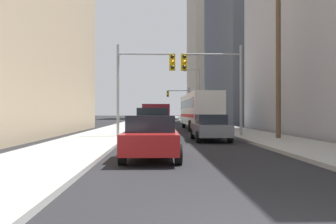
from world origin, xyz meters
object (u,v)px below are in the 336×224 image
Objects in this scene: sedan_red at (151,137)px; traffic_signal_near_left at (143,75)px; pickup_truck_black at (153,125)px; traffic_signal_near_right at (215,75)px; cargo_van_maroon at (155,117)px; city_bus at (199,110)px; sedan_grey at (210,127)px; sedan_green at (154,121)px; traffic_signal_far_right at (179,99)px.

sedan_red is 0.70× the size of traffic_signal_near_left.
traffic_signal_near_right reaches higher than pickup_truck_black.
pickup_truck_black is 0.90× the size of traffic_signal_near_left.
cargo_van_maroon reaches higher than pickup_truck_black.
traffic_signal_near_right reaches higher than sedan_red.
cargo_van_maroon is at bearing -129.53° from city_bus.
sedan_grey is 4.02m from traffic_signal_near_right.
pickup_truck_black is 13.22m from sedan_green.
city_bus reaches higher than pickup_truck_black.
pickup_truck_black reaches higher than sedan_grey.
cargo_van_maroon is 1.23× the size of sedan_green.
sedan_red is 7.91m from sedan_grey.
sedan_red is 0.99× the size of sedan_green.
traffic_signal_far_right is at bearing 82.15° from traffic_signal_near_left.
traffic_signal_near_left and traffic_signal_near_right have the same top height.
city_bus is at bearing 70.95° from pickup_truck_black.
sedan_grey is 36.39m from traffic_signal_far_right.
traffic_signal_far_right is at bearing 84.76° from sedan_red.
sedan_red and sedan_grey have the same top height.
traffic_signal_near_left reaches higher than city_bus.
sedan_grey is at bearing -106.92° from traffic_signal_near_right.
sedan_green is (-0.02, 13.22, -0.16)m from pickup_truck_black.
traffic_signal_far_right is at bearing 82.26° from cargo_van_maroon.
pickup_truck_black is 1.29× the size of sedan_grey.
traffic_signal_near_left is 1.00× the size of traffic_signal_near_right.
pickup_truck_black is 0.90× the size of traffic_signal_near_right.
traffic_signal_far_right reaches higher than sedan_grey.
cargo_van_maroon is 5.86m from traffic_signal_near_left.
sedan_green is 0.71× the size of traffic_signal_near_right.
cargo_van_maroon is at bearing 89.78° from sedan_red.
cargo_van_maroon is 14.56m from sedan_red.
city_bus is at bearing -9.77° from sedan_green.
sedan_green is at bearing 104.19° from sedan_grey.
traffic_signal_near_right reaches higher than sedan_grey.
cargo_van_maroon is 1.24× the size of sedan_red.
sedan_grey is at bearing 65.63° from sedan_red.
traffic_signal_near_left is at bearing 106.09° from pickup_truck_black.
pickup_truck_black is at bearing 90.41° from sedan_red.
traffic_signal_near_right is at bearing -52.79° from cargo_van_maroon.
sedan_green is at bearing 90.08° from pickup_truck_black.
city_bus is 2.74× the size of sedan_grey.
traffic_signal_near_right is (4.65, 0.00, 0.01)m from traffic_signal_near_left.
traffic_signal_near_left is at bearing 94.28° from sedan_red.
traffic_signal_near_left is 1.00× the size of traffic_signal_far_right.
sedan_red is 0.70× the size of traffic_signal_far_right.
cargo_van_maroon is at bearing 81.52° from traffic_signal_near_left.
sedan_green is at bearing 170.23° from city_bus.
pickup_truck_black is at bearing -150.39° from traffic_signal_near_right.
traffic_signal_far_right is (4.05, 23.06, 3.28)m from sedan_green.
city_bus reaches higher than sedan_red.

